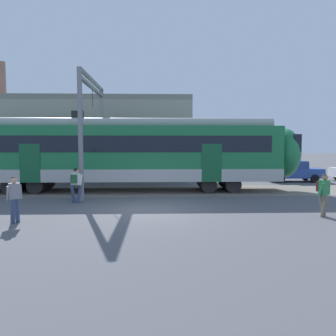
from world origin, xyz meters
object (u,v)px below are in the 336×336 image
object	(u,v)px
pedestrian_grey	(14,195)
pedestrian_white	(76,182)
pedestrian_green	(323,191)
parked_car_blue	(293,171)

from	to	relation	value
pedestrian_grey	pedestrian_white	distance (m)	4.07
pedestrian_grey	pedestrian_green	bearing A→B (deg)	2.86
pedestrian_white	pedestrian_green	xyz separation A→B (m)	(10.26, -3.31, 0.00)
pedestrian_white	parked_car_blue	size ratio (longest dim) A/B	0.41
pedestrian_white	pedestrian_green	size ratio (longest dim) A/B	1.00
pedestrian_green	pedestrian_white	bearing A→B (deg)	162.11
pedestrian_green	parked_car_blue	xyz separation A→B (m)	(3.71, 11.62, -0.21)
pedestrian_grey	pedestrian_green	size ratio (longest dim) A/B	1.00
pedestrian_grey	parked_car_blue	xyz separation A→B (m)	(15.18, 12.19, -0.21)
pedestrian_white	parked_car_blue	xyz separation A→B (m)	(13.97, 8.31, -0.21)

